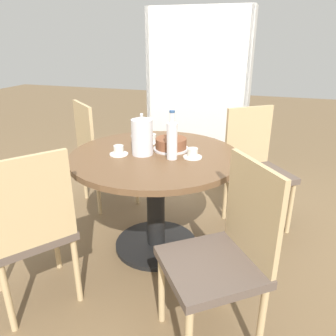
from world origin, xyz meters
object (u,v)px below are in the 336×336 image
cake_main (171,144)px  cup_c (193,154)px  chair_c (101,152)px  bookshelf (198,99)px  chair_d (30,228)px  coffee_pot (142,136)px  cup_d (138,133)px  chair_a (224,254)px  chair_b (255,165)px  water_bottle (172,140)px  cup_b (119,151)px  cup_a (152,139)px

cake_main → cup_c: cake_main is taller
chair_c → bookshelf: (0.65, 0.89, 0.34)m
chair_d → coffee_pot: coffee_pot is taller
coffee_pot → cup_d: 0.43m
bookshelf → cup_d: size_ratio=14.22×
chair_c → chair_a: bearing=178.4°
chair_d → bookshelf: bearing=-154.7°
chair_b → coffee_pot: coffee_pot is taller
chair_a → water_bottle: 0.79m
chair_c → chair_d: (0.24, -1.21, 0.00)m
chair_c → cup_b: chair_c is taller
water_bottle → cake_main: water_bottle is taller
water_bottle → chair_b: bearing=51.6°
cake_main → cup_c: (0.18, -0.11, -0.01)m
cup_a → cup_d: 0.19m
chair_c → chair_d: 1.23m
chair_c → water_bottle: size_ratio=3.05×
chair_a → chair_b: (0.06, 1.19, 0.00)m
water_bottle → cup_b: 0.36m
chair_b → cup_c: bearing=-161.2°
cake_main → chair_c: bearing=153.1°
water_bottle → cake_main: (-0.06, 0.17, -0.09)m
chair_b → water_bottle: 0.86m
water_bottle → cup_c: (0.12, 0.06, -0.10)m
chair_a → cup_d: size_ratio=7.80×
chair_c → cup_d: size_ratio=7.80×
chair_a → water_bottle: (-0.43, 0.57, 0.34)m
cup_c → water_bottle: bearing=-152.8°
chair_c → bookshelf: 1.15m
cup_b → cup_d: bearing=95.3°
chair_d → cup_d: chair_d is taller
chair_b → chair_c: 1.31m
chair_d → cup_a: 1.03m
water_bottle → cup_d: size_ratio=2.56×
chair_b → cake_main: 0.76m
chair_d → bookshelf: (0.41, 2.10, 0.34)m
coffee_pot → chair_c: bearing=139.0°
chair_c → cup_b: (0.46, -0.58, 0.24)m
chair_d → cup_b: size_ratio=7.80×
cup_a → cup_d: (-0.15, 0.12, 0.00)m
chair_b → coffee_pot: bearing=-177.0°
bookshelf → coffee_pot: (-0.04, -1.42, -0.00)m
cup_c → bookshelf: bearing=101.7°
bookshelf → cup_d: bookshelf is taller
chair_d → cup_a: (0.34, 0.94, 0.24)m
water_bottle → chair_d: bearing=-131.3°
bookshelf → cup_b: (-0.18, -1.48, -0.10)m
cup_c → cake_main: bearing=149.1°
cup_c → cup_a: bearing=148.6°
chair_b → chair_a: bearing=-130.7°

